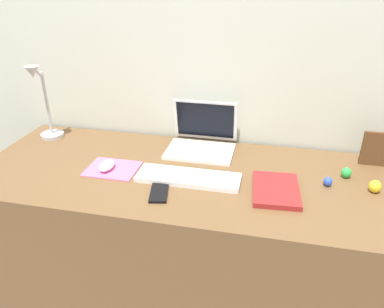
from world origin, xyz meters
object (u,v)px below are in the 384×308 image
(laptop, at_px, (202,137))
(toy_figurine_blue, at_px, (328,182))
(toy_figurine_green, at_px, (346,173))
(notebook_pad, at_px, (276,190))
(mouse, at_px, (107,165))
(keyboard, at_px, (188,178))
(desk_lamp, at_px, (44,105))
(picture_frame, at_px, (377,149))
(toy_figurine_yellow, at_px, (375,186))
(cell_phone, at_px, (159,193))

(laptop, xyz_separation_m, toy_figurine_blue, (0.54, -0.23, -0.04))
(toy_figurine_green, relative_size, toy_figurine_blue, 1.18)
(notebook_pad, bearing_deg, mouse, 174.05)
(laptop, relative_size, keyboard, 0.73)
(mouse, relative_size, desk_lamp, 0.26)
(picture_frame, relative_size, toy_figurine_yellow, 3.06)
(keyboard, distance_m, toy_figurine_blue, 0.54)
(notebook_pad, bearing_deg, toy_figurine_green, 28.51)
(desk_lamp, xyz_separation_m, notebook_pad, (1.10, -0.26, -0.17))
(keyboard, bearing_deg, picture_frame, 21.78)
(keyboard, bearing_deg, toy_figurine_yellow, 5.16)
(mouse, xyz_separation_m, toy_figurine_yellow, (1.05, 0.06, 0.00))
(keyboard, distance_m, toy_figurine_yellow, 0.70)
(laptop, distance_m, toy_figurine_green, 0.63)
(picture_frame, bearing_deg, notebook_pad, -142.04)
(toy_figurine_green, bearing_deg, mouse, -171.08)
(laptop, height_order, desk_lamp, desk_lamp)
(picture_frame, bearing_deg, toy_figurine_blue, -132.96)
(desk_lamp, relative_size, toy_figurine_yellow, 7.56)
(desk_lamp, relative_size, notebook_pad, 1.55)
(toy_figurine_yellow, bearing_deg, picture_frame, 79.91)
(mouse, bearing_deg, notebook_pad, -1.89)
(laptop, relative_size, toy_figurine_yellow, 6.11)
(keyboard, relative_size, desk_lamp, 1.11)
(notebook_pad, distance_m, toy_figurine_yellow, 0.37)
(notebook_pad, bearing_deg, keyboard, 173.12)
(toy_figurine_green, bearing_deg, picture_frame, 47.09)
(keyboard, distance_m, desk_lamp, 0.81)
(laptop, bearing_deg, toy_figurine_yellow, -18.93)
(cell_phone, height_order, toy_figurine_yellow, toy_figurine_yellow)
(mouse, xyz_separation_m, toy_figurine_green, (0.96, 0.15, 0.00))
(notebook_pad, distance_m, picture_frame, 0.51)
(mouse, distance_m, toy_figurine_blue, 0.88)
(laptop, height_order, mouse, laptop)
(keyboard, distance_m, notebook_pad, 0.34)
(laptop, xyz_separation_m, desk_lamp, (-0.75, -0.06, 0.12))
(cell_phone, relative_size, toy_figurine_yellow, 2.61)
(desk_lamp, height_order, notebook_pad, desk_lamp)
(picture_frame, bearing_deg, desk_lamp, -177.95)
(picture_frame, height_order, toy_figurine_blue, picture_frame)
(mouse, relative_size, picture_frame, 0.64)
(laptop, relative_size, toy_figurine_blue, 8.12)
(mouse, height_order, toy_figurine_yellow, toy_figurine_yellow)
(desk_lamp, height_order, picture_frame, desk_lamp)
(desk_lamp, bearing_deg, toy_figurine_blue, -7.49)
(toy_figurine_yellow, bearing_deg, notebook_pad, -167.48)
(cell_phone, height_order, notebook_pad, notebook_pad)
(desk_lamp, bearing_deg, toy_figurine_green, -3.58)
(mouse, relative_size, toy_figurine_yellow, 1.96)
(mouse, bearing_deg, keyboard, -0.98)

